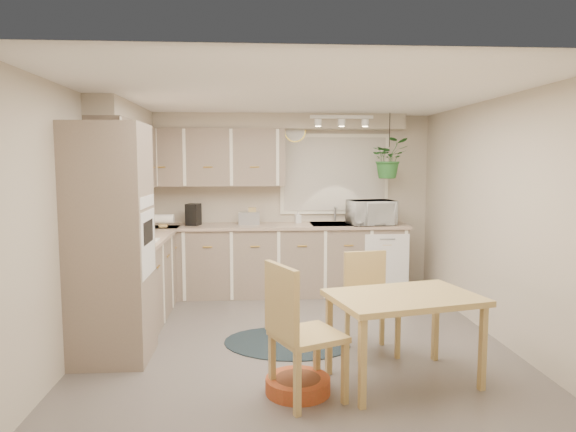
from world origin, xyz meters
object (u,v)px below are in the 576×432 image
Objects in this scene: pet_bed at (298,385)px; chair_left at (308,331)px; braided_rug at (287,343)px; microwave at (371,210)px; chair_back at (372,304)px; dining_table at (403,338)px.

chair_left is at bearing -59.03° from pet_bed.
braided_rug is 2.12× the size of microwave.
chair_back is at bearing 45.83° from pet_bed.
dining_table is 1.33m from braided_rug.
pet_bed is (-0.86, -0.14, -0.30)m from dining_table.
pet_bed is (0.02, -1.07, 0.05)m from braided_rug.
chair_back is (0.69, 0.88, -0.06)m from chair_left.
chair_left reaches higher than dining_table.
chair_left is (-0.79, -0.25, 0.16)m from dining_table.
pet_bed is at bearing 36.81° from chair_back.
dining_table is 0.65m from chair_back.
microwave is at bearing 67.08° from pet_bed.
dining_table reaches higher than braided_rug.
chair_back is at bearing 99.50° from dining_table.
microwave reaches higher than dining_table.
microwave is (1.23, 1.80, 1.13)m from braided_rug.
braided_rug is at bearing 91.04° from pet_bed.
chair_left is 0.48m from pet_bed.
dining_table is at bearing -106.85° from microwave.
microwave is at bearing 82.56° from dining_table.
dining_table is 1.10× the size of chair_left.
pet_bed is (-0.75, -0.77, -0.40)m from chair_back.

